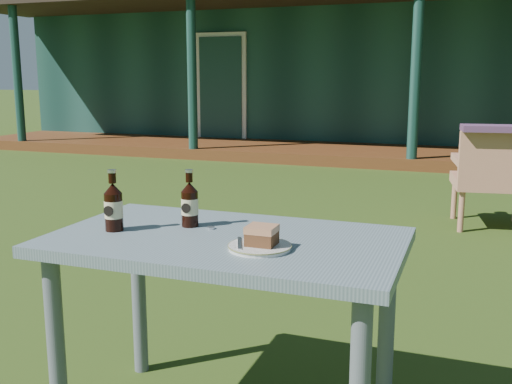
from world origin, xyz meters
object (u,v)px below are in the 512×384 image
at_px(cafe_table, 226,265).
at_px(cola_bottle_far, 113,206).
at_px(plate, 260,247).
at_px(cake_slice, 262,235).
at_px(armchair_left, 494,174).
at_px(cola_bottle_near, 190,204).

bearing_deg(cafe_table, cola_bottle_far, -171.36).
xyz_separation_m(plate, cola_bottle_far, (-0.56, 0.04, 0.08)).
xyz_separation_m(cake_slice, cola_bottle_far, (-0.57, 0.04, 0.04)).
bearing_deg(armchair_left, plate, -102.63).
bearing_deg(plate, cafe_table, 147.01).
xyz_separation_m(cafe_table, plate, (0.16, -0.10, 0.11)).
distance_m(plate, cola_bottle_far, 0.57).
bearing_deg(armchair_left, cafe_table, -105.53).
bearing_deg(cola_bottle_far, cafe_table, 8.64).
xyz_separation_m(plate, cola_bottle_near, (-0.34, 0.19, 0.08)).
distance_m(plate, cola_bottle_near, 0.40).
height_order(cake_slice, armchair_left, armchair_left).
relative_size(cola_bottle_far, armchair_left, 0.26).
xyz_separation_m(cola_bottle_far, armchair_left, (1.35, 3.48, -0.34)).
height_order(cola_bottle_near, cola_bottle_far, cola_bottle_far).
bearing_deg(cola_bottle_far, armchair_left, 68.73).
distance_m(cola_bottle_near, cola_bottle_far, 0.27).
bearing_deg(armchair_left, cola_bottle_far, -111.27).
distance_m(cafe_table, armchair_left, 3.55).
distance_m(cafe_table, cake_slice, 0.24).
relative_size(plate, armchair_left, 0.25).
distance_m(cake_slice, cola_bottle_far, 0.57).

